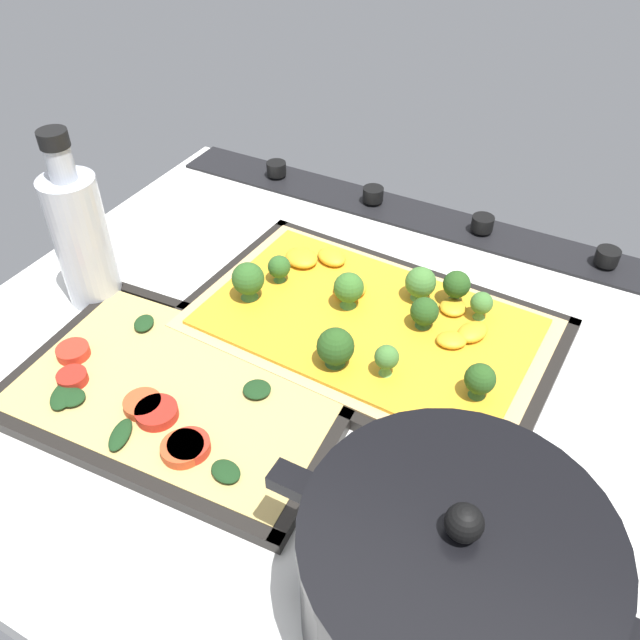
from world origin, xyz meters
The scene contains 8 objects.
ground_plane centered at (0.00, 0.00, -1.50)cm, with size 76.08×67.53×3.00cm, color silver.
stove_control_panel centered at (0.00, -30.27, 0.56)cm, with size 73.04×7.00×2.60cm.
baking_tray_front centered at (-2.89, -6.20, 0.37)cm, with size 39.44×26.47×1.30cm.
broccoli_pizza centered at (-2.85, -6.40, 1.83)cm, with size 36.94×23.96×5.69cm.
baking_tray_back centered at (8.80, 10.38, 0.38)cm, with size 33.31×23.07×1.30cm.
veggie_pizza_back centered at (8.99, 11.02, 1.10)cm, with size 30.77×20.53×1.90cm.
cooking_pot centered at (-20.35, 18.73, 5.58)cm, with size 26.95×20.15×13.46cm.
oil_bottle centered at (26.68, 2.55, 8.12)cm, with size 5.85×5.85×19.94cm.
Camera 1 is at (-23.01, 41.67, 46.75)cm, focal length 36.87 mm.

